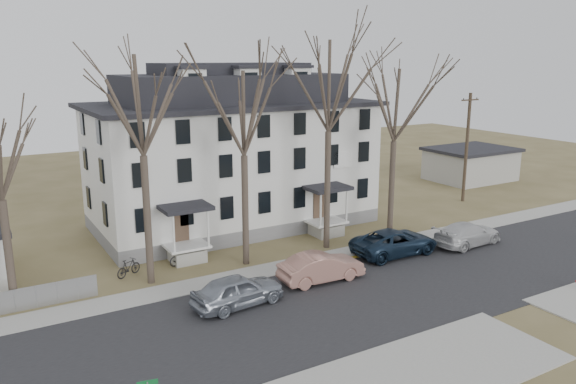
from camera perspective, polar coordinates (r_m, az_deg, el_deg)
ground at (r=30.33m, az=12.98°, el=-11.04°), size 120.00×120.00×0.00m
main_road at (r=31.67m, az=10.47°, el=-9.83°), size 120.00×10.00×0.04m
far_sidewalk at (r=36.05m, az=4.21°, el=-6.68°), size 120.00×2.00×0.08m
yellow_curb at (r=38.33m, az=11.18°, el=-5.67°), size 14.00×0.25×0.06m
boarding_house at (r=42.11m, az=-5.65°, el=3.82°), size 20.80×12.36×12.05m
distant_building at (r=61.27m, az=18.06°, el=2.74°), size 8.50×6.50×3.35m
tree_far_left at (r=30.79m, az=-14.80°, el=9.20°), size 8.40×8.40×13.72m
tree_mid_left at (r=32.99m, az=-4.56°, el=8.56°), size 7.80×7.80×12.74m
tree_center at (r=35.92m, az=4.20°, el=11.34°), size 9.00×9.00×14.70m
tree_mid_right at (r=39.38m, az=10.86°, el=9.17°), size 7.80×7.80×12.74m
utility_pole_far at (r=51.28m, az=17.70°, el=4.44°), size 2.00×0.28×9.50m
car_silver at (r=29.13m, az=-5.12°, el=-9.99°), size 5.06×2.46×1.66m
car_tan at (r=32.12m, az=3.40°, el=-7.69°), size 5.03×1.95×1.63m
car_navy at (r=36.90m, az=10.79°, el=-5.07°), size 5.92×2.81×1.63m
car_white at (r=39.95m, az=17.76°, el=-4.11°), size 5.48×2.57×1.55m
bicycle_left at (r=35.27m, az=-10.62°, el=-6.48°), size 2.02×1.10×1.01m
bicycle_right at (r=34.10m, az=-15.89°, el=-7.46°), size 1.76×1.26×1.04m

